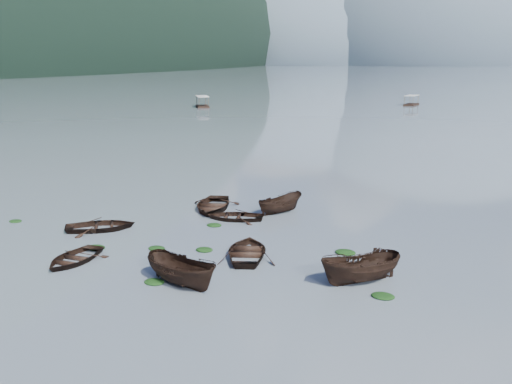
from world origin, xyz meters
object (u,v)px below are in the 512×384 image
at_px(rowboat_3, 248,256).
at_px(pontoon_left, 203,107).
at_px(pontoon_centre, 411,105).
at_px(rowboat_0, 74,262).

relative_size(rowboat_3, pontoon_left, 0.75).
relative_size(pontoon_left, pontoon_centre, 1.08).
xyz_separation_m(rowboat_0, pontoon_left, (-39.21, 86.99, 0.00)).
distance_m(rowboat_0, pontoon_centre, 110.16).
bearing_deg(pontoon_left, rowboat_3, -94.27).
height_order(rowboat_3, pontoon_left, pontoon_left).
relative_size(rowboat_0, pontoon_centre, 0.70).
height_order(rowboat_0, rowboat_3, rowboat_3).
xyz_separation_m(pontoon_left, pontoon_centre, (40.78, 23.15, 0.00)).
bearing_deg(pontoon_centre, rowboat_0, -85.09).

